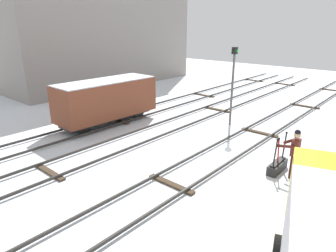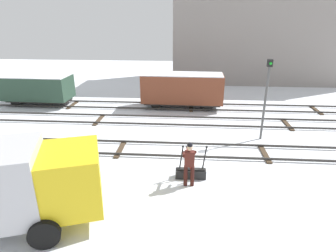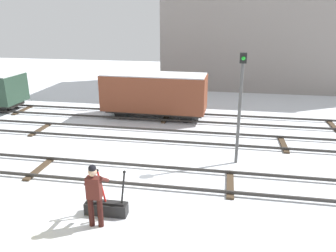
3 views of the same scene
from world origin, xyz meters
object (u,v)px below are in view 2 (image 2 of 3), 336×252
(rail_worker, at_px, (189,161))
(freight_car_near_switch, at_px, (38,88))
(signal_post, at_px, (266,93))
(switch_lever_frame, at_px, (191,172))
(freight_car_mid_siding, at_px, (182,89))

(rail_worker, distance_m, freight_car_near_switch, 15.06)
(signal_post, bearing_deg, rail_worker, -128.79)
(switch_lever_frame, distance_m, signal_post, 6.14)
(switch_lever_frame, height_order, signal_post, signal_post)
(signal_post, distance_m, freight_car_mid_siding, 6.97)
(rail_worker, relative_size, freight_car_mid_siding, 0.32)
(switch_lever_frame, bearing_deg, freight_car_near_switch, 138.67)
(switch_lever_frame, distance_m, freight_car_mid_siding, 9.62)
(switch_lever_frame, height_order, rail_worker, rail_worker)
(rail_worker, xyz_separation_m, freight_car_mid_siding, (-0.54, 10.09, 0.37))
(signal_post, relative_size, freight_car_mid_siding, 0.74)
(switch_lever_frame, bearing_deg, signal_post, 47.16)
(signal_post, xyz_separation_m, freight_car_mid_siding, (-4.40, 5.28, -1.15))
(rail_worker, distance_m, signal_post, 6.34)
(signal_post, bearing_deg, freight_car_mid_siding, 129.76)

